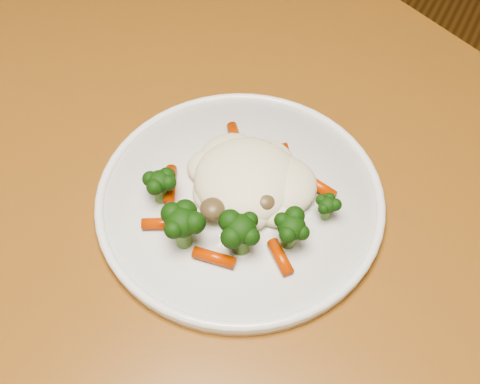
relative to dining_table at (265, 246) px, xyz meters
The scene contains 3 objects.
dining_table is the anchor object (origin of this frame).
plate 0.12m from the dining_table, 126.42° to the right, with size 0.30×0.30×0.01m, color white.
meal 0.15m from the dining_table, 116.22° to the right, with size 0.20×0.19×0.05m.
Camera 1 is at (-0.12, -0.69, 1.27)m, focal length 45.00 mm.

